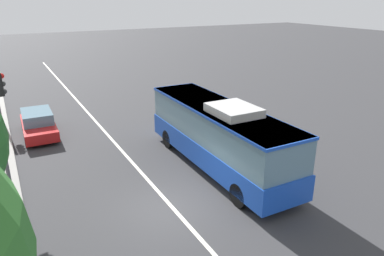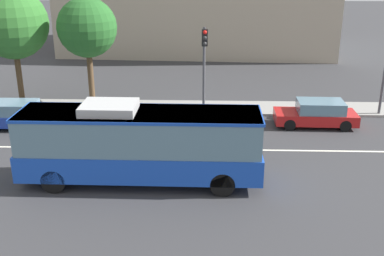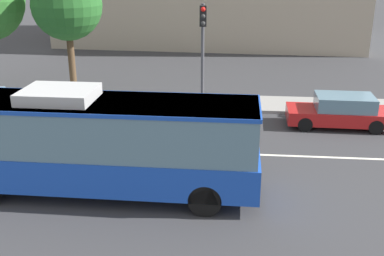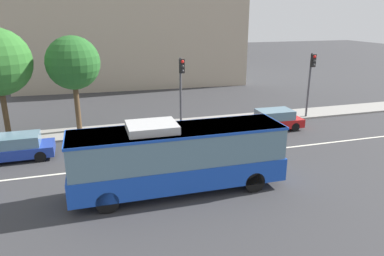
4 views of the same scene
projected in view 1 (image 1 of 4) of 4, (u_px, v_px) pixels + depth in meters
ground_plane at (172, 207)px, 14.33m from camera, size 160.00×160.00×0.00m
lane_centre_line at (172, 207)px, 14.32m from camera, size 76.00×0.16×0.01m
transit_bus at (219, 133)px, 17.08m from camera, size 10.02×2.58×3.46m
sedan_red at (38, 124)px, 21.57m from camera, size 4.54×1.91×1.46m
traffic_light_mid_block at (0, 111)px, 14.57m from camera, size 0.35×0.62×5.20m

